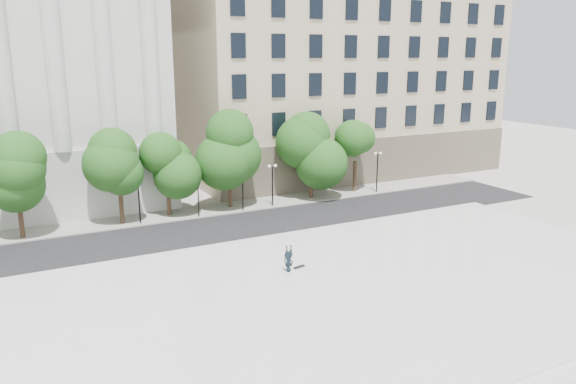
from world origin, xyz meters
The scene contains 11 objects.
ground centered at (0.00, 0.00, 0.00)m, with size 160.00×160.00×0.00m, color #B9B6AE.
plaza centered at (0.00, 3.00, 0.23)m, with size 44.00×22.00×0.45m, color silver.
street centered at (0.00, 18.00, 0.01)m, with size 60.00×8.00×0.02m, color black.
far_sidewalk centered at (0.00, 24.00, 0.06)m, with size 60.00×4.00×0.12m, color #A3A096.
building_east centered at (20.00, 38.91, 11.14)m, with size 36.00×26.15×23.00m.
traffic_light_west centered at (-1.45, 22.30, 3.65)m, with size 0.38×1.65×4.16m.
traffic_light_east centered at (2.63, 22.30, 3.61)m, with size 0.45×1.57×4.12m.
person_lying centered at (-0.86, 6.90, 0.68)m, with size 0.62×0.40×1.69m, color black.
skateboard centered at (0.05, 7.21, 0.49)m, with size 0.83×0.21×0.08m, color black.
street_trees centered at (-2.99, 23.56, 5.21)m, with size 39.94×5.06×8.09m.
lamp_posts centered at (-0.49, 22.60, 2.89)m, with size 36.59×0.28×4.52m.
Camera 1 is at (-15.91, -21.95, 13.48)m, focal length 35.00 mm.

